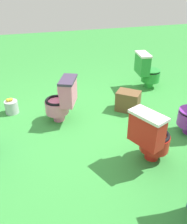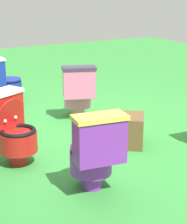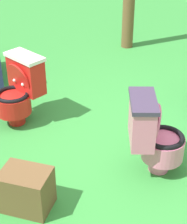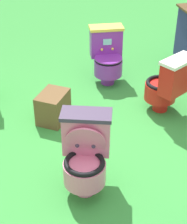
% 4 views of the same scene
% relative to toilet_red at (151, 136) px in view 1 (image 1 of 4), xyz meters
% --- Properties ---
extents(ground, '(14.00, 14.00, 0.00)m').
position_rel_toilet_red_xyz_m(ground, '(0.54, -0.89, -0.37)').
color(ground, green).
extents(toilet_red, '(0.61, 0.57, 0.73)m').
position_rel_toilet_red_xyz_m(toilet_red, '(0.00, 0.00, 0.00)').
color(toilet_red, red).
rests_on(toilet_red, ground).
extents(toilet_green, '(0.53, 0.45, 0.73)m').
position_rel_toilet_red_xyz_m(toilet_green, '(-0.98, -2.06, -0.00)').
color(toilet_green, green).
rests_on(toilet_green, ground).
extents(toilet_pink, '(0.61, 0.56, 0.73)m').
position_rel_toilet_red_xyz_m(toilet_pink, '(0.87, -1.26, 0.00)').
color(toilet_pink, pink).
rests_on(toilet_pink, ground).
extents(small_crate, '(0.47, 0.46, 0.34)m').
position_rel_toilet_red_xyz_m(small_crate, '(-0.26, -1.29, -0.20)').
color(small_crate, brown).
rests_on(small_crate, ground).
extents(lemon_bucket, '(0.22, 0.22, 0.28)m').
position_rel_toilet_red_xyz_m(lemon_bucket, '(1.67, -1.73, -0.26)').
color(lemon_bucket, '#B7B7BF').
rests_on(lemon_bucket, ground).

